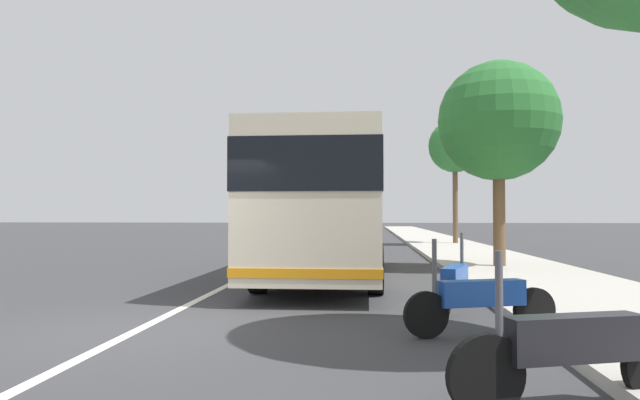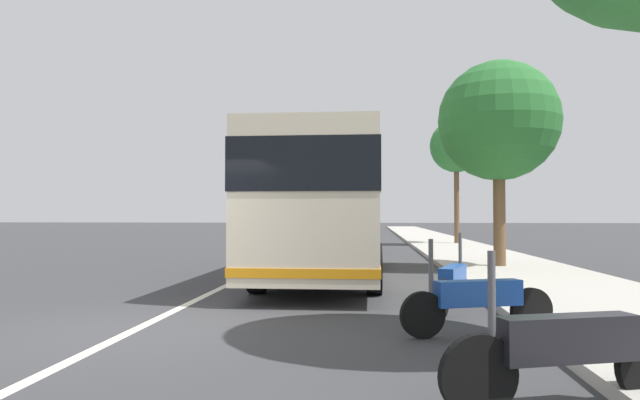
{
  "view_description": "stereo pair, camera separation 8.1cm",
  "coord_description": "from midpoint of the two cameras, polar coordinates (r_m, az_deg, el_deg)",
  "views": [
    {
      "loc": [
        -7.31,
        -3.09,
        1.54
      ],
      "look_at": [
        8.65,
        -1.71,
        1.98
      ],
      "focal_mm": 31.34,
      "sensor_mm": 36.0,
      "label": 1
    },
    {
      "loc": [
        -7.3,
        -3.17,
        1.54
      ],
      "look_at": [
        8.65,
        -1.71,
        1.98
      ],
      "focal_mm": 31.34,
      "sensor_mm": 36.0,
      "label": 2
    }
  ],
  "objects": [
    {
      "name": "car_behind_bus",
      "position": [
        51.41,
        3.6,
        -2.54
      ],
      "size": [
        4.43,
        1.93,
        1.4
      ],
      "rotation": [
        0.0,
        0.0,
        0.04
      ],
      "color": "gray",
      "rests_on": "ground"
    },
    {
      "name": "car_ahead_same_lane",
      "position": [
        24.76,
        3.37,
        -3.49
      ],
      "size": [
        4.2,
        2.02,
        1.53
      ],
      "rotation": [
        0.0,
        0.0,
        0.05
      ],
      "color": "gray",
      "rests_on": "ground"
    },
    {
      "name": "motorcycle_by_tree",
      "position": [
        7.55,
        16.08,
        -9.78
      ],
      "size": [
        0.74,
        2.04,
        1.24
      ],
      "rotation": [
        0.0,
        0.0,
        1.89
      ],
      "color": "black",
      "rests_on": "ground"
    },
    {
      "name": "roadside_tree_far_block",
      "position": [
        29.54,
        13.82,
        5.29
      ],
      "size": [
        2.69,
        2.69,
        6.45
      ],
      "color": "brown",
      "rests_on": "ground"
    },
    {
      "name": "coach_bus",
      "position": [
        14.52,
        1.0,
        -0.31
      ],
      "size": [
        11.03,
        2.65,
        3.22
      ],
      "rotation": [
        0.0,
        0.0,
        0.0
      ],
      "color": "beige",
      "rests_on": "ground"
    },
    {
      "name": "car_side_street",
      "position": [
        49.67,
        -0.77,
        -2.53
      ],
      "size": [
        4.64,
        1.99,
        1.53
      ],
      "rotation": [
        0.0,
        0.0,
        3.17
      ],
      "color": "black",
      "rests_on": "ground"
    },
    {
      "name": "motorcycle_far_end",
      "position": [
        4.98,
        24.31,
        -13.79
      ],
      "size": [
        0.71,
        2.1,
        1.27
      ],
      "rotation": [
        0.0,
        0.0,
        1.87
      ],
      "color": "black",
      "rests_on": "ground"
    },
    {
      "name": "motorcycle_mid_row",
      "position": [
        9.54,
        13.68,
        -8.09
      ],
      "size": [
        1.98,
        0.77,
        1.24
      ],
      "rotation": [
        0.0,
        0.0,
        -0.34
      ],
      "color": "black",
      "rests_on": "ground"
    },
    {
      "name": "ground_plane",
      "position": [
        8.1,
        -18.06,
        -12.48
      ],
      "size": [
        220.0,
        220.0,
        0.0
      ],
      "primitive_type": "plane",
      "color": "#38383A"
    },
    {
      "name": "lane_divider_line",
      "position": [
        17.65,
        -5.03,
        -6.57
      ],
      "size": [
        110.0,
        0.16,
        0.01
      ],
      "primitive_type": "cube",
      "color": "silver",
      "rests_on": "ground"
    },
    {
      "name": "car_oncoming",
      "position": [
        58.62,
        3.91,
        -2.43
      ],
      "size": [
        4.19,
        1.96,
        1.37
      ],
      "rotation": [
        0.0,
        0.0,
        -0.03
      ],
      "color": "navy",
      "rests_on": "ground"
    },
    {
      "name": "roadside_tree_mid_block",
      "position": [
        16.6,
        17.9,
        7.62
      ],
      "size": [
        3.36,
        3.36,
        5.88
      ],
      "color": "brown",
      "rests_on": "ground"
    },
    {
      "name": "sidewalk_curb",
      "position": [
        17.78,
        17.72,
        -6.26
      ],
      "size": [
        110.0,
        3.6,
        0.14
      ],
      "primitive_type": "cube",
      "color": "#B2ADA3",
      "rests_on": "ground"
    }
  ]
}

